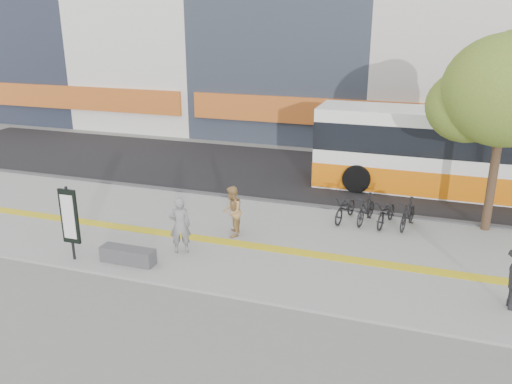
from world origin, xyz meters
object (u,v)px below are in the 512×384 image
(bench, at_px, (128,255))
(signboard, at_px, (69,218))
(seated_woman, at_px, (180,225))
(bus, at_px, (472,156))
(pedestrian_tan, at_px, (232,211))
(street_tree, at_px, (504,93))

(bench, relative_size, signboard, 0.73)
(signboard, height_order, seated_woman, signboard)
(bus, height_order, seated_woman, bus)
(bus, bearing_deg, bench, -134.18)
(pedestrian_tan, bearing_deg, seated_woman, -46.50)
(street_tree, xyz_separation_m, pedestrian_tan, (-7.68, -3.27, -3.62))
(signboard, bearing_deg, bench, 10.81)
(bench, distance_m, street_tree, 12.23)
(seated_woman, bearing_deg, street_tree, -176.54)
(signboard, distance_m, street_tree, 13.40)
(pedestrian_tan, bearing_deg, street_tree, 97.89)
(pedestrian_tan, bearing_deg, bench, -52.57)
(street_tree, distance_m, pedestrian_tan, 9.10)
(street_tree, relative_size, bus, 0.52)
(signboard, height_order, bus, bus)
(bus, bearing_deg, seated_woman, -134.10)
(bench, distance_m, seated_woman, 1.69)
(bench, relative_size, bus, 0.13)
(signboard, relative_size, bus, 0.18)
(seated_woman, distance_m, pedestrian_tan, 1.91)
(signboard, relative_size, pedestrian_tan, 1.35)
(signboard, xyz_separation_m, street_tree, (11.38, 6.33, 3.15))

